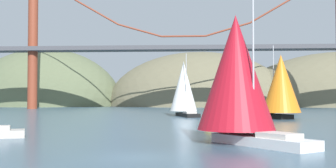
{
  "coord_description": "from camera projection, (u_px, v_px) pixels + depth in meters",
  "views": [
    {
      "loc": [
        3.19,
        -23.55,
        3.42
      ],
      "look_at": [
        0.0,
        26.16,
        4.99
      ],
      "focal_mm": 44.52,
      "sensor_mm": 36.0,
      "label": 1
    }
  ],
  "objects": [
    {
      "name": "suspension_bridge",
      "position": [
        183.0,
        42.0,
        118.95
      ],
      "size": [
        124.2,
        6.0,
        42.83
      ],
      "color": "brown",
      "rests_on": "ground_plane"
    },
    {
      "name": "sailboat_white_mainsail",
      "position": [
        184.0,
        88.0,
        75.41
      ],
      "size": [
        6.07,
        9.79,
        11.17
      ],
      "color": "black",
      "rests_on": "ground_plane"
    },
    {
      "name": "headland_left",
      "position": [
        45.0,
        106.0,
        161.76
      ],
      "size": [
        60.31,
        44.0,
        44.47
      ],
      "primitive_type": "ellipsoid",
      "color": "#5B6647",
      "rests_on": "ground_plane"
    },
    {
      "name": "ground_plane",
      "position": [
        139.0,
        157.0,
        23.59
      ],
      "size": [
        360.0,
        360.0,
        0.0
      ],
      "primitive_type": "plane",
      "color": "#426075"
    },
    {
      "name": "channel_buoy",
      "position": [
        209.0,
        125.0,
        44.92
      ],
      "size": [
        1.1,
        1.1,
        2.64
      ],
      "color": "gold",
      "rests_on": "ground_plane"
    },
    {
      "name": "sailboat_crimson_sail",
      "position": [
        237.0,
        75.0,
        31.35
      ],
      "size": [
        9.15,
        10.28,
        11.51
      ],
      "color": "white",
      "rests_on": "ground_plane"
    },
    {
      "name": "headland_center",
      "position": [
        199.0,
        106.0,
        157.93
      ],
      "size": [
        70.45,
        44.0,
        41.17
      ],
      "primitive_type": "ellipsoid",
      "color": "#6B664C",
      "rests_on": "ground_plane"
    },
    {
      "name": "sailboat_orange_sail",
      "position": [
        280.0,
        85.0,
        65.3
      ],
      "size": [
        8.44,
        10.48,
        11.74
      ],
      "color": "black",
      "rests_on": "ground_plane"
    }
  ]
}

